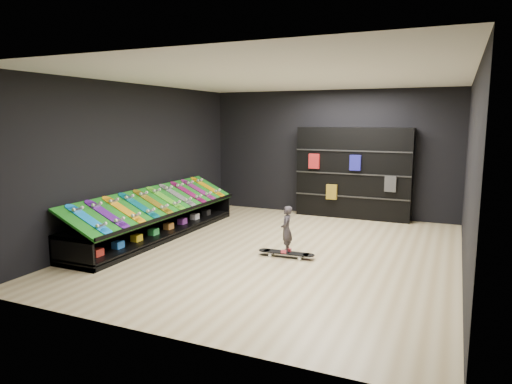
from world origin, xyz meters
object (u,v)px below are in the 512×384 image
at_px(display_rack, 158,224).
at_px(child, 286,238).
at_px(floor_skateboard, 286,255).
at_px(back_shelving, 353,173).

bearing_deg(display_rack, child, -5.61).
bearing_deg(floor_skateboard, back_shelving, 82.52).
height_order(back_shelving, child, back_shelving).
height_order(floor_skateboard, child, child).
relative_size(back_shelving, child, 5.58).
xyz_separation_m(back_shelving, child, (-0.34, -3.60, -0.73)).
distance_m(back_shelving, floor_skateboard, 3.75).
relative_size(display_rack, back_shelving, 1.69).
bearing_deg(floor_skateboard, child, 0.00).
relative_size(display_rack, floor_skateboard, 4.59).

